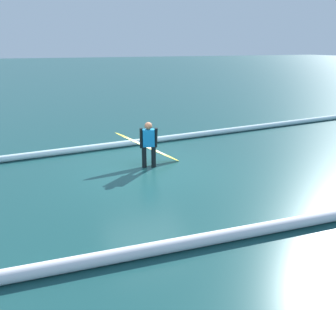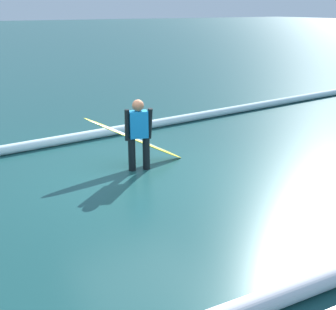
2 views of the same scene
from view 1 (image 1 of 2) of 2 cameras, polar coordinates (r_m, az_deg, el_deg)
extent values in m
plane|color=#184647|center=(10.10, -3.79, -2.30)|extent=(191.15, 191.15, 0.00)
cylinder|color=black|center=(10.12, -4.00, -0.32)|extent=(0.14, 0.14, 0.65)
cylinder|color=black|center=(10.13, -2.42, -0.27)|extent=(0.14, 0.14, 0.65)
cube|color=#198CD8|center=(9.96, -3.27, 2.87)|extent=(0.38, 0.28, 0.51)
sphere|color=#C57A54|center=(9.87, -3.31, 4.88)|extent=(0.22, 0.22, 0.22)
cylinder|color=black|center=(9.95, -4.51, 2.83)|extent=(0.09, 0.11, 0.60)
cylinder|color=black|center=(9.97, -2.04, 2.91)|extent=(0.09, 0.16, 0.60)
ellipsoid|color=yellow|center=(10.42, -3.34, 1.29)|extent=(2.00, 0.65, 1.06)
ellipsoid|color=blue|center=(10.41, -3.34, 1.32)|extent=(1.58, 0.40, 0.86)
cylinder|color=white|center=(12.49, -5.23, 2.17)|extent=(22.64, 1.92, 0.22)
cylinder|color=white|center=(6.17, -0.55, -15.12)|extent=(24.30, 1.58, 0.24)
camera|label=2|loc=(2.24, -34.08, 1.99)|focal=46.30mm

